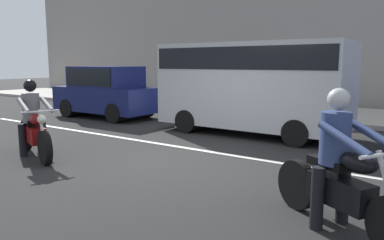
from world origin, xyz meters
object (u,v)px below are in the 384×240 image
at_px(parked_van_silver, 252,82).
at_px(motorcycle_with_rider_gray, 34,126).
at_px(parked_hatchback_navy, 106,91).
at_px(motorcycle_with_rider_denim_blue, 340,174).
at_px(street_sign_post, 270,70).

bearing_deg(parked_van_silver, motorcycle_with_rider_gray, -117.99).
bearing_deg(motorcycle_with_rider_gray, parked_van_silver, 62.01).
relative_size(motorcycle_with_rider_gray, parked_hatchback_navy, 0.56).
relative_size(parked_van_silver, parked_hatchback_navy, 1.31).
height_order(motorcycle_with_rider_gray, parked_van_silver, parked_van_silver).
bearing_deg(motorcycle_with_rider_gray, motorcycle_with_rider_denim_blue, -0.14).
bearing_deg(motorcycle_with_rider_denim_blue, parked_van_silver, 125.48).
bearing_deg(parked_van_silver, street_sign_post, 106.26).
height_order(motorcycle_with_rider_denim_blue, street_sign_post, street_sign_post).
xyz_separation_m(motorcycle_with_rider_denim_blue, street_sign_post, (-4.49, 8.40, 0.99)).
xyz_separation_m(parked_van_silver, street_sign_post, (-1.04, 3.56, 0.25)).
xyz_separation_m(parked_hatchback_navy, street_sign_post, (4.56, 3.64, 0.72)).
xyz_separation_m(motorcycle_with_rider_gray, motorcycle_with_rider_denim_blue, (6.01, -0.01, 0.02)).
distance_m(motorcycle_with_rider_denim_blue, street_sign_post, 9.57).
xyz_separation_m(motorcycle_with_rider_gray, street_sign_post, (1.52, 8.38, 1.01)).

